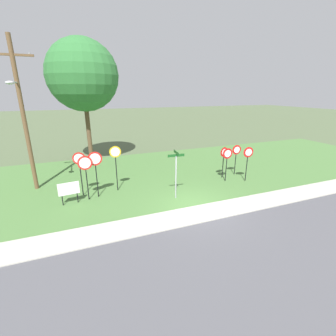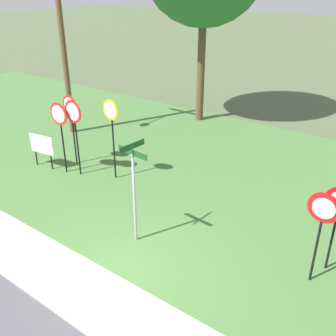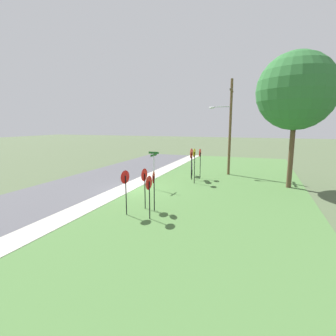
{
  "view_description": "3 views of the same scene",
  "coord_description": "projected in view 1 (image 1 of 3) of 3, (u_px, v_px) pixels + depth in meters",
  "views": [
    {
      "loc": [
        -5.47,
        -10.03,
        5.92
      ],
      "look_at": [
        -0.09,
        3.77,
        1.07
      ],
      "focal_mm": 24.94,
      "sensor_mm": 36.0,
      "label": 1
    },
    {
      "loc": [
        5.22,
        -4.98,
        6.32
      ],
      "look_at": [
        -0.23,
        2.36,
        1.88
      ],
      "focal_mm": 41.44,
      "sensor_mm": 36.0,
      "label": 2
    },
    {
      "loc": [
        16.69,
        8.64,
        4.83
      ],
      "look_at": [
        -0.22,
        2.58,
        1.76
      ],
      "focal_mm": 27.71,
      "sensor_mm": 36.0,
      "label": 3
    }
  ],
  "objects": [
    {
      "name": "street_name_post",
      "position": [
        176.0,
        171.0,
        13.09
      ],
      "size": [
        0.96,
        0.81,
        2.8
      ],
      "rotation": [
        0.0,
        0.0,
        -0.08
      ],
      "color": "#9EA0A8",
      "rests_on": "grass_median"
    },
    {
      "name": "yield_sign_near_right",
      "position": [
        236.0,
        153.0,
        16.93
      ],
      "size": [
        0.71,
        0.11,
        2.24
      ],
      "rotation": [
        0.0,
        0.0,
        -0.07
      ],
      "color": "black",
      "rests_on": "grass_median"
    },
    {
      "name": "ground_plane",
      "position": [
        195.0,
        207.0,
        12.62
      ],
      "size": [
        160.0,
        160.0,
        0.0
      ],
      "primitive_type": "plane",
      "color": "#4C5B3D"
    },
    {
      "name": "stop_sign_far_left",
      "position": [
        86.0,
        168.0,
        12.78
      ],
      "size": [
        0.79,
        0.11,
        2.59
      ],
      "rotation": [
        0.0,
        0.0,
        0.05
      ],
      "color": "black",
      "rests_on": "grass_median"
    },
    {
      "name": "stop_sign_near_left",
      "position": [
        80.0,
        165.0,
        13.33
      ],
      "size": [
        0.7,
        0.1,
        2.64
      ],
      "rotation": [
        0.0,
        0.0,
        -0.02
      ],
      "color": "black",
      "rests_on": "grass_median"
    },
    {
      "name": "sidewalk_strip",
      "position": [
        202.0,
        213.0,
        11.9
      ],
      "size": [
        44.0,
        1.6,
        0.06
      ],
      "primitive_type": "cube",
      "color": "#ADAA9E",
      "rests_on": "ground_plane"
    },
    {
      "name": "utility_pole",
      "position": [
        22.0,
        112.0,
        13.32
      ],
      "size": [
        2.1,
        2.17,
        8.84
      ],
      "color": "brown",
      "rests_on": "grass_median"
    },
    {
      "name": "road_asphalt",
      "position": [
        257.0,
        265.0,
        8.36
      ],
      "size": [
        44.0,
        6.4,
        0.01
      ],
      "primitive_type": "cube",
      "color": "#4C4C51",
      "rests_on": "ground_plane"
    },
    {
      "name": "yield_sign_far_right",
      "position": [
        227.0,
        157.0,
        15.61
      ],
      "size": [
        0.72,
        0.11,
        2.32
      ],
      "rotation": [
        0.0,
        0.0,
        -0.06
      ],
      "color": "black",
      "rests_on": "grass_median"
    },
    {
      "name": "notice_board",
      "position": [
        69.0,
        190.0,
        12.62
      ],
      "size": [
        1.09,
        0.17,
        1.25
      ],
      "rotation": [
        0.0,
        0.0,
        0.13
      ],
      "color": "black",
      "rests_on": "grass_median"
    },
    {
      "name": "stop_sign_near_right",
      "position": [
        116.0,
        159.0,
        13.98
      ],
      "size": [
        0.69,
        0.1,
        2.84
      ],
      "rotation": [
        0.0,
        0.0,
        -0.04
      ],
      "color": "black",
      "rests_on": "grass_median"
    },
    {
      "name": "grass_median",
      "position": [
        159.0,
        172.0,
        17.92
      ],
      "size": [
        44.0,
        12.0,
        0.04
      ],
      "primitive_type": "cube",
      "color": "#477038",
      "rests_on": "ground_plane"
    },
    {
      "name": "yield_sign_far_left",
      "position": [
        224.0,
        155.0,
        16.26
      ],
      "size": [
        0.67,
        0.16,
        2.25
      ],
      "rotation": [
        0.0,
        0.0,
        0.19
      ],
      "color": "black",
      "rests_on": "grass_median"
    },
    {
      "name": "stop_sign_far_center",
      "position": [
        95.0,
        164.0,
        13.1
      ],
      "size": [
        0.79,
        0.1,
        2.73
      ],
      "rotation": [
        0.0,
        0.0,
        -0.02
      ],
      "color": "black",
      "rests_on": "grass_median"
    },
    {
      "name": "oak_tree_left",
      "position": [
        83.0,
        76.0,
        18.39
      ],
      "size": [
        5.58,
        5.58,
        9.9
      ],
      "color": "brown",
      "rests_on": "grass_median"
    },
    {
      "name": "yield_sign_near_left",
      "position": [
        248.0,
        156.0,
        15.59
      ],
      "size": [
        0.7,
        0.16,
        2.4
      ],
      "rotation": [
        0.0,
        0.0,
        -0.19
      ],
      "color": "black",
      "rests_on": "grass_median"
    }
  ]
}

